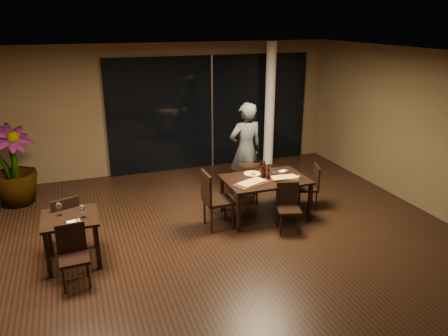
% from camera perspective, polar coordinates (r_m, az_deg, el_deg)
% --- Properties ---
extents(ground, '(8.00, 8.00, 0.00)m').
position_cam_1_polar(ground, '(7.27, 0.67, -9.95)').
color(ground, black).
rests_on(ground, ground).
extents(wall_back, '(8.00, 0.10, 3.00)m').
position_cam_1_polar(wall_back, '(10.45, -7.06, 7.77)').
color(wall_back, '#4D3E29').
rests_on(wall_back, ground).
extents(wall_front, '(8.00, 0.10, 3.00)m').
position_cam_1_polar(wall_front, '(3.56, 25.17, -17.84)').
color(wall_front, '#4D3E29').
rests_on(wall_front, ground).
extents(wall_right, '(0.10, 8.00, 3.00)m').
position_cam_1_polar(wall_right, '(8.88, 26.12, 3.91)').
color(wall_right, '#4D3E29').
rests_on(wall_right, ground).
extents(ceiling, '(8.00, 8.00, 0.04)m').
position_cam_1_polar(ceiling, '(6.38, 0.78, 14.50)').
color(ceiling, silver).
rests_on(ceiling, wall_back).
extents(window_panel, '(5.00, 0.06, 2.70)m').
position_cam_1_polar(window_panel, '(10.65, -1.63, 7.29)').
color(window_panel, black).
rests_on(window_panel, ground).
extents(column, '(0.24, 0.24, 3.00)m').
position_cam_1_polar(column, '(10.85, 6.00, 8.22)').
color(column, white).
rests_on(column, ground).
extents(main_table, '(1.50, 1.00, 0.75)m').
position_cam_1_polar(main_table, '(8.01, 5.43, -1.87)').
color(main_table, black).
rests_on(main_table, ground).
extents(side_table, '(0.80, 0.80, 0.75)m').
position_cam_1_polar(side_table, '(6.91, -19.41, -6.97)').
color(side_table, black).
rests_on(side_table, ground).
extents(chair_main_far, '(0.50, 0.50, 0.87)m').
position_cam_1_polar(chair_main_far, '(8.60, 3.18, -1.64)').
color(chair_main_far, black).
rests_on(chair_main_far, ground).
extents(chair_main_near, '(0.48, 0.48, 0.84)m').
position_cam_1_polar(chair_main_near, '(7.65, 8.38, -4.71)').
color(chair_main_near, black).
rests_on(chair_main_near, ground).
extents(chair_main_left, '(0.49, 0.49, 1.04)m').
position_cam_1_polar(chair_main_left, '(7.58, -1.40, -3.81)').
color(chair_main_left, black).
rests_on(chair_main_left, ground).
extents(chair_main_right, '(0.50, 0.50, 0.86)m').
position_cam_1_polar(chair_main_right, '(8.58, 11.25, -2.10)').
color(chair_main_right, black).
rests_on(chair_main_right, ground).
extents(chair_side_far, '(0.54, 0.54, 0.92)m').
position_cam_1_polar(chair_side_far, '(7.33, -20.10, -6.47)').
color(chair_side_far, black).
rests_on(chair_side_far, ground).
extents(chair_side_near, '(0.42, 0.42, 0.86)m').
position_cam_1_polar(chair_side_near, '(6.46, -19.13, -10.27)').
color(chair_side_near, black).
rests_on(chair_side_near, ground).
extents(diner, '(0.70, 0.50, 1.95)m').
position_cam_1_polar(diner, '(8.86, 2.85, 2.33)').
color(diner, '#2C2E31').
rests_on(diner, ground).
extents(potted_plant, '(1.22, 1.22, 1.59)m').
position_cam_1_polar(potted_plant, '(9.44, -25.89, 0.28)').
color(potted_plant, '#1B4B19').
rests_on(potted_plant, ground).
extents(pizza_board_left, '(0.69, 0.51, 0.01)m').
position_cam_1_polar(pizza_board_left, '(7.71, 3.62, -2.02)').
color(pizza_board_left, '#422415').
rests_on(pizza_board_left, main_table).
extents(pizza_board_right, '(0.54, 0.37, 0.01)m').
position_cam_1_polar(pizza_board_right, '(8.01, 7.87, -1.35)').
color(pizza_board_right, '#3F2214').
rests_on(pizza_board_right, main_table).
extents(oblong_pizza_left, '(0.55, 0.41, 0.02)m').
position_cam_1_polar(oblong_pizza_left, '(7.70, 3.62, -1.90)').
color(oblong_pizza_left, maroon).
rests_on(oblong_pizza_left, pizza_board_left).
extents(oblong_pizza_right, '(0.46, 0.24, 0.02)m').
position_cam_1_polar(oblong_pizza_right, '(8.00, 7.87, -1.24)').
color(oblong_pizza_right, maroon).
rests_on(oblong_pizza_right, pizza_board_right).
extents(round_pizza, '(0.31, 0.31, 0.01)m').
position_cam_1_polar(round_pizza, '(8.17, 3.70, -0.77)').
color(round_pizza, red).
rests_on(round_pizza, main_table).
extents(bottle_a, '(0.07, 0.07, 0.32)m').
position_cam_1_polar(bottle_a, '(7.93, 5.02, -0.29)').
color(bottle_a, black).
rests_on(bottle_a, main_table).
extents(bottle_b, '(0.06, 0.06, 0.27)m').
position_cam_1_polar(bottle_b, '(7.95, 5.84, -0.42)').
color(bottle_b, black).
rests_on(bottle_b, main_table).
extents(bottle_c, '(0.07, 0.07, 0.31)m').
position_cam_1_polar(bottle_c, '(8.01, 5.27, -0.13)').
color(bottle_c, black).
rests_on(bottle_c, main_table).
extents(tumbler_left, '(0.08, 0.08, 0.09)m').
position_cam_1_polar(tumbler_left, '(7.93, 3.89, -1.11)').
color(tumbler_left, white).
rests_on(tumbler_left, main_table).
extents(tumbler_right, '(0.08, 0.08, 0.09)m').
position_cam_1_polar(tumbler_right, '(8.15, 6.50, -0.63)').
color(tumbler_right, white).
rests_on(tumbler_right, main_table).
extents(napkin_near, '(0.20, 0.15, 0.01)m').
position_cam_1_polar(napkin_near, '(8.11, 9.34, -1.15)').
color(napkin_near, white).
rests_on(napkin_near, main_table).
extents(napkin_far, '(0.20, 0.15, 0.01)m').
position_cam_1_polar(napkin_far, '(8.39, 7.76, -0.38)').
color(napkin_far, silver).
rests_on(napkin_far, main_table).
extents(wine_glass_a, '(0.09, 0.09, 0.19)m').
position_cam_1_polar(wine_glass_a, '(6.91, -20.72, -5.08)').
color(wine_glass_a, white).
rests_on(wine_glass_a, side_table).
extents(wine_glass_b, '(0.09, 0.09, 0.19)m').
position_cam_1_polar(wine_glass_b, '(6.73, -18.02, -5.42)').
color(wine_glass_b, white).
rests_on(wine_glass_b, side_table).
extents(side_napkin, '(0.20, 0.14, 0.01)m').
position_cam_1_polar(side_napkin, '(6.66, -19.07, -6.66)').
color(side_napkin, white).
rests_on(side_napkin, side_table).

